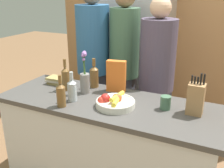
# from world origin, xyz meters

# --- Properties ---
(kitchen_island) EXTENTS (1.81, 0.66, 0.88)m
(kitchen_island) POSITION_xyz_m (0.00, 0.00, 0.44)
(kitchen_island) COLOR silver
(kitchen_island) RESTS_ON ground_plane
(back_wall_wood) EXTENTS (3.01, 0.12, 2.60)m
(back_wall_wood) POSITION_xyz_m (0.00, 1.68, 1.30)
(back_wall_wood) COLOR #AD7A4C
(back_wall_wood) RESTS_ON ground_plane
(refrigerator) EXTENTS (0.84, 0.62, 1.90)m
(refrigerator) POSITION_xyz_m (-0.28, 1.32, 0.95)
(refrigerator) COLOR #B7B7BC
(refrigerator) RESTS_ON ground_plane
(fruit_bowl) EXTENTS (0.30, 0.30, 0.10)m
(fruit_bowl) POSITION_xyz_m (0.09, -0.07, 0.92)
(fruit_bowl) COLOR silver
(fruit_bowl) RESTS_ON kitchen_island
(knife_block) EXTENTS (0.11, 0.10, 0.31)m
(knife_block) POSITION_xyz_m (0.66, 0.08, 1.00)
(knife_block) COLOR #A87A4C
(knife_block) RESTS_ON kitchen_island
(flower_vase) EXTENTS (0.08, 0.08, 0.37)m
(flower_vase) POSITION_xyz_m (-0.26, 0.08, 1.00)
(flower_vase) COLOR gray
(flower_vase) RESTS_ON kitchen_island
(cereal_box) EXTENTS (0.17, 0.09, 0.28)m
(cereal_box) POSITION_xyz_m (-0.03, 0.23, 1.02)
(cereal_box) COLOR orange
(cereal_box) RESTS_ON kitchen_island
(coffee_mug) EXTENTS (0.08, 0.12, 0.10)m
(coffee_mug) POSITION_xyz_m (0.45, 0.06, 0.93)
(coffee_mug) COLOR #42664C
(coffee_mug) RESTS_ON kitchen_island
(book_stack) EXTENTS (0.21, 0.16, 0.06)m
(book_stack) POSITION_xyz_m (-0.61, 0.16, 0.91)
(book_stack) COLOR #99844C
(book_stack) RESTS_ON kitchen_island
(bottle_oil) EXTENTS (0.07, 0.07, 0.24)m
(bottle_oil) POSITION_xyz_m (-0.26, -0.11, 0.98)
(bottle_oil) COLOR #B2BCC1
(bottle_oil) RESTS_ON kitchen_island
(bottle_vinegar) EXTENTS (0.08, 0.08, 0.27)m
(bottle_vinegar) POSITION_xyz_m (-0.25, 0.24, 0.99)
(bottle_vinegar) COLOR brown
(bottle_vinegar) RESTS_ON kitchen_island
(bottle_wine) EXTENTS (0.07, 0.07, 0.25)m
(bottle_wine) POSITION_xyz_m (-0.27, -0.24, 0.98)
(bottle_wine) COLOR brown
(bottle_wine) RESTS_ON kitchen_island
(bottle_water) EXTENTS (0.07, 0.07, 0.28)m
(bottle_water) POSITION_xyz_m (-0.44, 0.06, 0.99)
(bottle_water) COLOR brown
(bottle_water) RESTS_ON kitchen_island
(person_at_sink) EXTENTS (0.35, 0.35, 1.79)m
(person_at_sink) POSITION_xyz_m (-0.52, 0.68, 1.01)
(person_at_sink) COLOR #383842
(person_at_sink) RESTS_ON ground_plane
(person_in_blue) EXTENTS (0.31, 0.31, 1.76)m
(person_in_blue) POSITION_xyz_m (-0.18, 0.75, 1.00)
(person_in_blue) COLOR #383842
(person_in_blue) RESTS_ON ground_plane
(person_in_red_tee) EXTENTS (0.34, 0.34, 1.67)m
(person_in_red_tee) POSITION_xyz_m (0.21, 0.63, 0.94)
(person_in_red_tee) COLOR #383842
(person_in_red_tee) RESTS_ON ground_plane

